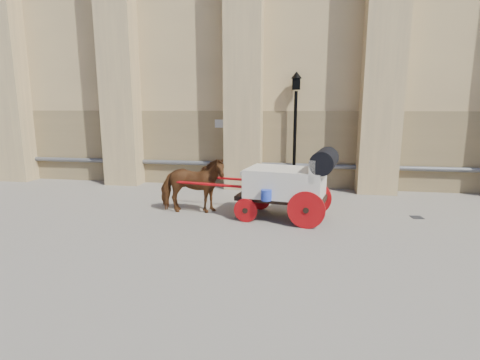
# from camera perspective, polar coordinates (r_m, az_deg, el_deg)

# --- Properties ---
(ground) EXTENTS (90.00, 90.00, 0.00)m
(ground) POSITION_cam_1_polar(r_m,az_deg,el_deg) (11.26, 2.67, -5.22)
(ground) COLOR slate
(ground) RESTS_ON ground
(horse) EXTENTS (2.10, 1.14, 1.70)m
(horse) POSITION_cam_1_polar(r_m,az_deg,el_deg) (11.29, -7.31, -0.82)
(horse) COLOR brown
(horse) RESTS_ON ground
(carriage) EXTENTS (4.82, 2.06, 2.05)m
(carriage) POSITION_cam_1_polar(r_m,az_deg,el_deg) (10.60, 7.76, -0.20)
(carriage) COLOR black
(carriage) RESTS_ON ground
(street_lamp) EXTENTS (0.42, 0.42, 4.44)m
(street_lamp) POSITION_cam_1_polar(r_m,az_deg,el_deg) (14.44, 8.39, 7.86)
(street_lamp) COLOR black
(street_lamp) RESTS_ON ground
(drain_grate_near) EXTENTS (0.35, 0.35, 0.01)m
(drain_grate_near) POSITION_cam_1_polar(r_m,az_deg,el_deg) (10.95, 0.07, -5.65)
(drain_grate_near) COLOR black
(drain_grate_near) RESTS_ON ground
(drain_grate_far) EXTENTS (0.36, 0.36, 0.01)m
(drain_grate_far) POSITION_cam_1_polar(r_m,az_deg,el_deg) (12.07, 25.35, -5.16)
(drain_grate_far) COLOR black
(drain_grate_far) RESTS_ON ground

